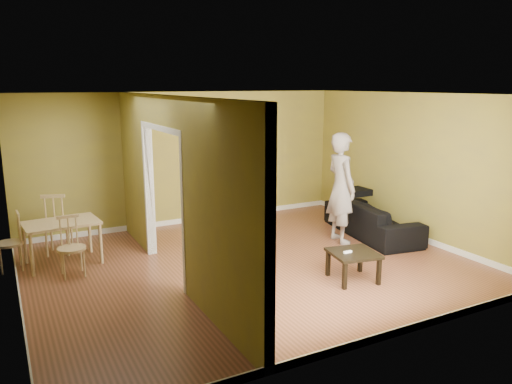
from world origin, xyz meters
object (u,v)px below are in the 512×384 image
bookshelf (236,175)px  chair_left (9,242)px  sofa (372,213)px  coffee_table (353,256)px  chair_near (71,247)px  person (341,178)px  dining_table (61,227)px  chair_far (58,223)px

bookshelf → chair_left: bookshelf is taller
sofa → chair_left: chair_left is taller
bookshelf → coffee_table: (0.03, -3.82, -0.56)m
bookshelf → coffee_table: bearing=-89.6°
sofa → bookshelf: bookshelf is taller
coffee_table → chair_near: chair_near is taller
bookshelf → chair_near: 3.94m
sofa → chair_left: 6.10m
coffee_table → chair_near: 4.06m
person → bookshelf: size_ratio=1.24×
dining_table → chair_near: bearing=-84.7°
person → chair_far: (-4.49, 1.62, -0.62)m
bookshelf → chair_far: bookshelf is taller
bookshelf → sofa: bearing=-52.7°
bookshelf → dining_table: size_ratio=1.70×
bookshelf → chair_far: (-3.53, -0.64, -0.40)m
dining_table → chair_far: bearing=89.2°
person → chair_far: size_ratio=2.19×
sofa → chair_near: chair_near is taller
sofa → chair_far: 5.48m
person → chair_left: bearing=83.3°
chair_far → coffee_table: bearing=157.4°
dining_table → chair_left: bearing=173.9°
chair_near → chair_far: 1.14m
person → chair_left: size_ratio=2.56×
chair_left → coffee_table: bearing=54.7°
sofa → dining_table: bearing=87.2°
dining_table → chair_left: chair_left is taller
dining_table → sofa: bearing=-11.4°
person → chair_near: person is taller
sofa → bookshelf: 2.86m
bookshelf → coffee_table: bookshelf is taller
sofa → bookshelf: bearing=45.9°
chair_near → coffee_table: bearing=-30.5°
dining_table → bookshelf: bearing=18.6°
person → dining_table: size_ratio=2.10×
chair_left → chair_near: (0.79, -0.67, -0.00)m
person → bookshelf: (-0.96, 2.26, -0.22)m
chair_far → bookshelf: bearing=-150.6°
dining_table → chair_far: chair_far is taller
chair_left → dining_table: bearing=80.7°
dining_table → chair_left: (-0.74, 0.08, -0.16)m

